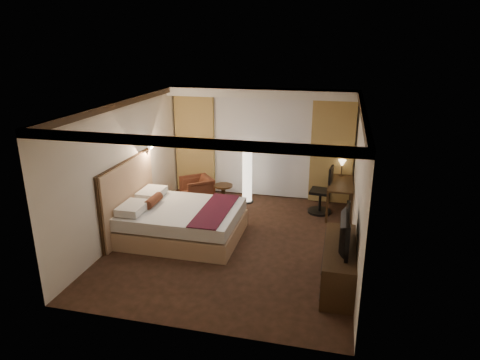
% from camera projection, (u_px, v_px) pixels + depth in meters
% --- Properties ---
extents(floor, '(4.50, 5.50, 0.01)m').
position_uv_depth(floor, '(235.00, 241.00, 8.44)').
color(floor, black).
rests_on(floor, ground).
extents(ceiling, '(4.50, 5.50, 0.01)m').
position_uv_depth(ceiling, '(235.00, 104.00, 7.58)').
color(ceiling, white).
rests_on(ceiling, back_wall).
extents(back_wall, '(4.50, 0.02, 2.70)m').
position_uv_depth(back_wall, '(262.00, 143.00, 10.55)').
color(back_wall, white).
rests_on(back_wall, floor).
extents(left_wall, '(0.02, 5.50, 2.70)m').
position_uv_depth(left_wall, '(126.00, 168.00, 8.51)').
color(left_wall, white).
rests_on(left_wall, floor).
extents(right_wall, '(0.02, 5.50, 2.70)m').
position_uv_depth(right_wall, '(359.00, 186.00, 7.51)').
color(right_wall, white).
rests_on(right_wall, floor).
extents(crown_molding, '(4.50, 5.50, 0.12)m').
position_uv_depth(crown_molding, '(235.00, 108.00, 7.60)').
color(crown_molding, black).
rests_on(crown_molding, ceiling).
extents(soffit, '(4.50, 0.50, 0.20)m').
position_uv_depth(soffit, '(261.00, 93.00, 9.92)').
color(soffit, white).
rests_on(soffit, ceiling).
extents(curtain_sheer, '(2.48, 0.04, 2.45)m').
position_uv_depth(curtain_sheer, '(262.00, 148.00, 10.50)').
color(curtain_sheer, silver).
rests_on(curtain_sheer, back_wall).
extents(curtain_left_drape, '(1.00, 0.14, 2.45)m').
position_uv_depth(curtain_left_drape, '(195.00, 144.00, 10.83)').
color(curtain_left_drape, '#AB894E').
rests_on(curtain_left_drape, back_wall).
extents(curtain_right_drape, '(1.00, 0.14, 2.45)m').
position_uv_depth(curtain_right_drape, '(332.00, 152.00, 10.07)').
color(curtain_right_drape, '#AB894E').
rests_on(curtain_right_drape, back_wall).
extents(wall_sconce, '(0.24, 0.24, 0.24)m').
position_uv_depth(wall_sconce, '(150.00, 146.00, 9.15)').
color(wall_sconce, white).
rests_on(wall_sconce, left_wall).
extents(bed, '(2.25, 1.76, 0.66)m').
position_uv_depth(bed, '(183.00, 222.00, 8.52)').
color(bed, white).
rests_on(bed, floor).
extents(headboard, '(0.12, 2.06, 1.50)m').
position_uv_depth(headboard, '(129.00, 198.00, 8.64)').
color(headboard, tan).
rests_on(headboard, floor).
extents(armchair, '(0.92, 0.93, 0.70)m').
position_uv_depth(armchair, '(197.00, 189.00, 10.34)').
color(armchair, '#522718').
rests_on(armchair, floor).
extents(side_table, '(0.45, 0.45, 0.49)m').
position_uv_depth(side_table, '(223.00, 195.00, 10.23)').
color(side_table, black).
rests_on(side_table, floor).
extents(floor_lamp, '(0.31, 0.31, 1.45)m').
position_uv_depth(floor_lamp, '(247.00, 174.00, 10.23)').
color(floor_lamp, white).
rests_on(floor_lamp, floor).
extents(desk, '(0.55, 1.31, 0.75)m').
position_uv_depth(desk, '(340.00, 198.00, 9.67)').
color(desk, black).
rests_on(desk, floor).
extents(desk_lamp, '(0.18, 0.18, 0.34)m').
position_uv_depth(desk_lamp, '(342.00, 169.00, 9.96)').
color(desk_lamp, '#FFD899').
rests_on(desk_lamp, desk).
extents(office_chair, '(0.60, 0.60, 1.12)m').
position_uv_depth(office_chair, '(321.00, 190.00, 9.66)').
color(office_chair, black).
rests_on(office_chair, floor).
extents(dresser, '(0.50, 1.74, 0.68)m').
position_uv_depth(dresser, '(339.00, 264.00, 6.93)').
color(dresser, black).
rests_on(dresser, floor).
extents(television, '(0.65, 1.12, 0.15)m').
position_uv_depth(television, '(340.00, 227.00, 6.72)').
color(television, black).
rests_on(television, dresser).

